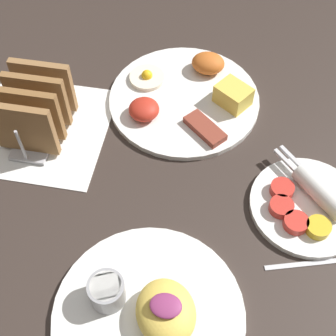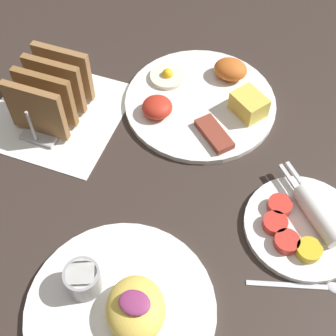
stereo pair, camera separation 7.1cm
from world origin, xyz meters
name	(u,v)px [view 1 (the left image)]	position (x,y,z in m)	size (l,w,h in m)	color
ground_plane	(166,182)	(0.00, 0.00, 0.00)	(3.00, 3.00, 0.00)	#332823
napkin_flat	(42,129)	(-0.23, 0.07, 0.00)	(0.22, 0.22, 0.00)	white
plate_breakfast	(188,96)	(0.01, 0.18, 0.01)	(0.27, 0.27, 0.05)	white
plate_condiments	(308,204)	(0.22, -0.01, 0.01)	(0.17, 0.18, 0.04)	white
plate_foreground	(149,312)	(0.02, -0.21, 0.01)	(0.25, 0.25, 0.06)	white
toast_rack	(35,109)	(-0.23, 0.07, 0.05)	(0.10, 0.15, 0.10)	#B7B7BC
teaspoon	(326,261)	(0.24, -0.09, 0.00)	(0.13, 0.05, 0.01)	silver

